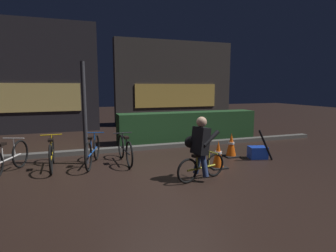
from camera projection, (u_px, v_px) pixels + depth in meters
The scene contains 15 objects.
ground_plane at pixel (168, 171), 5.86m from camera, with size 40.00×40.00×0.00m, color black.
sidewalk_curb at pixel (144, 147), 7.91m from camera, with size 12.00×0.24×0.12m, color #56544F.
hedge_row at pixel (188, 126), 9.27m from camera, with size 4.80×0.70×0.96m, color #214723.
storefront_left at pixel (35, 77), 10.58m from camera, with size 4.75×0.54×4.38m.
storefront_right at pixel (175, 83), 13.22m from camera, with size 5.82×0.54×3.99m.
street_post at pixel (85, 114), 6.28m from camera, with size 0.10×0.10×2.38m, color #2D2D33.
parked_bike_leftmost at pixel (8, 159), 5.64m from camera, with size 0.60×1.49×0.72m.
parked_bike_left_mid at pixel (52, 154), 6.04m from camera, with size 0.46×1.58×0.73m.
parked_bike_center_left at pixel (93, 151), 6.30m from camera, with size 0.51×1.55×0.73m.
parked_bike_center_right at pixel (125, 150), 6.51m from camera, with size 0.46×1.51×0.70m.
traffic_cone_near at pixel (218, 155), 6.10m from camera, with size 0.36×0.36×0.61m.
traffic_cone_far at pixel (231, 145), 7.08m from camera, with size 0.36×0.36×0.63m.
blue_crate at pixel (258, 152), 6.93m from camera, with size 0.44×0.32×0.30m, color #193DB7.
cyclist at pixel (200, 148), 5.26m from camera, with size 1.16×0.50×1.25m.
closed_umbrella at pixel (266, 145), 6.68m from camera, with size 0.05×0.05×0.85m, color black.
Camera 1 is at (-1.86, -5.35, 1.81)m, focal length 29.10 mm.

